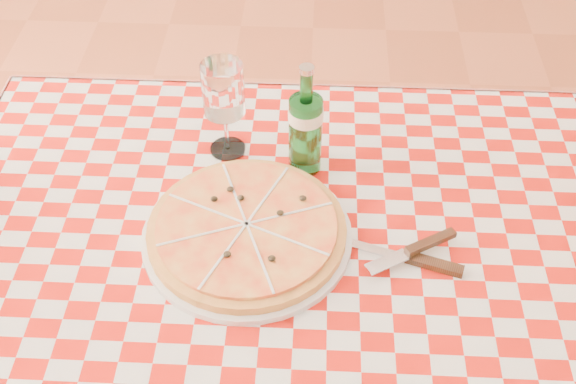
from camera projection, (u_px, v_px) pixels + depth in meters
The scene contains 6 objects.
dining_table at pixel (297, 277), 1.32m from camera, with size 1.20×0.80×0.75m.
tablecloth at pixel (298, 243), 1.25m from camera, with size 1.30×0.90×0.01m, color #AF130A.
pizza_plate at pixel (247, 229), 1.24m from camera, with size 0.36×0.36×0.05m, color gold, non-canonical shape.
water_bottle at pixel (306, 120), 1.30m from camera, with size 0.07×0.07×0.23m, color #1A6927, non-canonical shape.
wine_glass at pixel (225, 110), 1.35m from camera, with size 0.08×0.08×0.20m, color white, non-canonical shape.
cutlery at pixel (407, 254), 1.21m from camera, with size 0.24×0.20×0.03m, color silver, non-canonical shape.
Camera 1 is at (0.02, -0.82, 1.70)m, focal length 45.00 mm.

